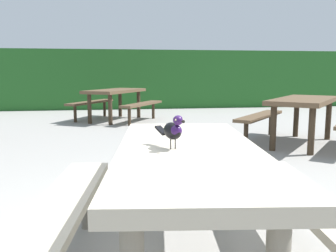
{
  "coord_description": "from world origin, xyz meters",
  "views": [
    {
      "loc": [
        -0.26,
        -1.95,
        1.14
      ],
      "look_at": [
        0.04,
        0.06,
        0.84
      ],
      "focal_mm": 38.86,
      "sensor_mm": 36.0,
      "label": 1
    }
  ],
  "objects_px": {
    "picnic_table_foreground": "(189,180)",
    "picnic_table_mid_right": "(115,97)",
    "bird_grackle": "(173,130)",
    "picnic_table_mid_left": "(304,110)"
  },
  "relations": [
    {
      "from": "picnic_table_foreground",
      "to": "bird_grackle",
      "type": "relative_size",
      "value": 6.83
    },
    {
      "from": "bird_grackle",
      "to": "picnic_table_mid_left",
      "type": "height_order",
      "value": "bird_grackle"
    },
    {
      "from": "picnic_table_foreground",
      "to": "picnic_table_mid_left",
      "type": "xyz_separation_m",
      "value": [
        2.57,
        3.41,
        0.0
      ]
    },
    {
      "from": "picnic_table_foreground",
      "to": "bird_grackle",
      "type": "bearing_deg",
      "value": -154.42
    },
    {
      "from": "picnic_table_mid_left",
      "to": "picnic_table_mid_right",
      "type": "distance_m",
      "value": 4.5
    },
    {
      "from": "bird_grackle",
      "to": "picnic_table_foreground",
      "type": "bearing_deg",
      "value": 25.58
    },
    {
      "from": "picnic_table_foreground",
      "to": "bird_grackle",
      "type": "distance_m",
      "value": 0.31
    },
    {
      "from": "picnic_table_foreground",
      "to": "picnic_table_mid_right",
      "type": "distance_m",
      "value": 6.85
    },
    {
      "from": "picnic_table_foreground",
      "to": "picnic_table_mid_left",
      "type": "height_order",
      "value": "same"
    },
    {
      "from": "picnic_table_foreground",
      "to": "picnic_table_mid_right",
      "type": "bearing_deg",
      "value": 92.8
    }
  ]
}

